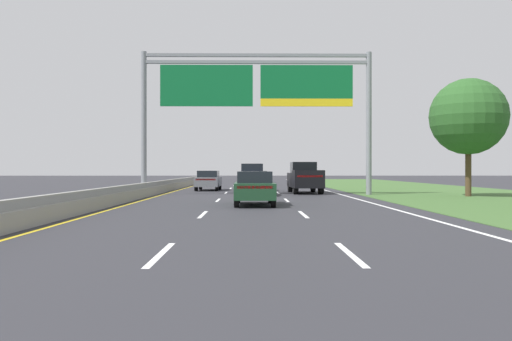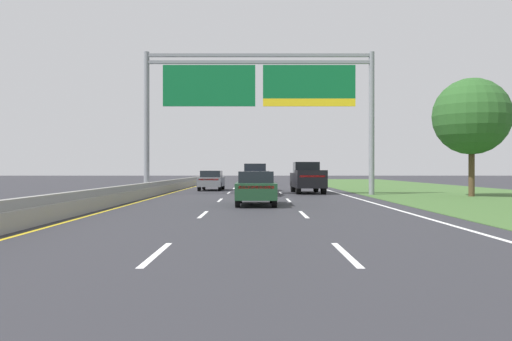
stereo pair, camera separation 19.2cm
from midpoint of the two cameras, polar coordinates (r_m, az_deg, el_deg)
name	(u,v)px [view 1 (the left image)]	position (r m, az deg, el deg)	size (l,w,h in m)	color
ground_plane	(252,194)	(34.71, -0.60, -2.64)	(220.00, 220.00, 0.00)	#2B2B30
lane_striping	(252,195)	(34.26, -0.60, -2.67)	(11.96, 106.00, 0.01)	white
grass_verge_right	(460,194)	(37.41, 21.31, -2.43)	(14.00, 110.00, 0.02)	#3D602D
median_barrier_concrete	(153,189)	(35.32, -11.38, -2.02)	(0.60, 110.00, 0.85)	gray
overhead_sign_gantry	(257,93)	(34.29, -0.10, 8.51)	(15.06, 0.42, 9.35)	gray
pickup_truck_black	(305,178)	(36.97, 5.19, -0.80)	(2.13, 5.45, 2.20)	black
car_grey_left_lane_sedan	(208,180)	(41.80, -5.35, -1.05)	(1.90, 4.43, 1.57)	slate
car_darkgreen_centre_lane_sedan	(255,188)	(24.24, -0.39, -1.88)	(1.83, 4.41, 1.57)	#193D23
car_silver_centre_lane_sedan	(255,183)	(33.54, -0.32, -1.33)	(1.89, 4.43, 1.57)	#B2B5BA
car_navy_centre_lane_suv	(252,177)	(40.79, -0.60, -0.69)	(1.95, 4.72, 2.11)	#161E47
roadside_tree_mid	(468,117)	(34.60, 22.05, 5.47)	(4.67, 4.67, 7.24)	#4C3823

